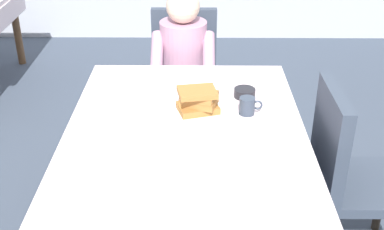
% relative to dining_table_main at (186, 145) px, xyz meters
% --- Properties ---
extents(dining_table_main, '(1.12, 1.52, 0.74)m').
position_rel_dining_table_main_xyz_m(dining_table_main, '(0.00, 0.00, 0.00)').
color(dining_table_main, silver).
rests_on(dining_table_main, ground).
extents(chair_diner, '(0.44, 0.45, 0.93)m').
position_rel_dining_table_main_xyz_m(chair_diner, '(-0.03, 1.17, -0.12)').
color(chair_diner, '#384251').
rests_on(chair_diner, ground).
extents(diner_person, '(0.40, 0.43, 1.12)m').
position_rel_dining_table_main_xyz_m(diner_person, '(-0.03, 1.01, 0.02)').
color(diner_person, '#B2849E').
rests_on(diner_person, ground).
extents(chair_right_side, '(0.45, 0.44, 0.93)m').
position_rel_dining_table_main_xyz_m(chair_right_side, '(0.77, 0.00, -0.12)').
color(chair_right_side, '#384251').
rests_on(chair_right_side, ground).
extents(plate_breakfast, '(0.28, 0.28, 0.02)m').
position_rel_dining_table_main_xyz_m(plate_breakfast, '(0.06, 0.14, 0.10)').
color(plate_breakfast, white).
rests_on(plate_breakfast, dining_table_main).
extents(breakfast_stack, '(0.22, 0.20, 0.12)m').
position_rel_dining_table_main_xyz_m(breakfast_stack, '(0.06, 0.14, 0.17)').
color(breakfast_stack, '#A36B33').
rests_on(breakfast_stack, plate_breakfast).
extents(cup_coffee, '(0.11, 0.08, 0.08)m').
position_rel_dining_table_main_xyz_m(cup_coffee, '(0.30, 0.15, 0.13)').
color(cup_coffee, '#333D4C').
rests_on(cup_coffee, dining_table_main).
extents(bowl_butter, '(0.11, 0.11, 0.04)m').
position_rel_dining_table_main_xyz_m(bowl_butter, '(0.30, 0.34, 0.11)').
color(bowl_butter, black).
rests_on(bowl_butter, dining_table_main).
extents(syrup_pitcher, '(0.08, 0.08, 0.07)m').
position_rel_dining_table_main_xyz_m(syrup_pitcher, '(-0.21, 0.29, 0.13)').
color(syrup_pitcher, silver).
rests_on(syrup_pitcher, dining_table_main).
extents(fork_left_of_plate, '(0.03, 0.18, 0.00)m').
position_rel_dining_table_main_xyz_m(fork_left_of_plate, '(-0.13, 0.12, 0.09)').
color(fork_left_of_plate, silver).
rests_on(fork_left_of_plate, dining_table_main).
extents(knife_right_of_plate, '(0.03, 0.20, 0.00)m').
position_rel_dining_table_main_xyz_m(knife_right_of_plate, '(0.25, 0.12, 0.09)').
color(knife_right_of_plate, silver).
rests_on(knife_right_of_plate, dining_table_main).
extents(spoon_near_edge, '(0.15, 0.05, 0.00)m').
position_rel_dining_table_main_xyz_m(spoon_near_edge, '(0.08, -0.20, 0.09)').
color(spoon_near_edge, silver).
rests_on(spoon_near_edge, dining_table_main).
extents(napkin_folded, '(0.18, 0.13, 0.01)m').
position_rel_dining_table_main_xyz_m(napkin_folded, '(-0.24, -0.06, 0.09)').
color(napkin_folded, white).
rests_on(napkin_folded, dining_table_main).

